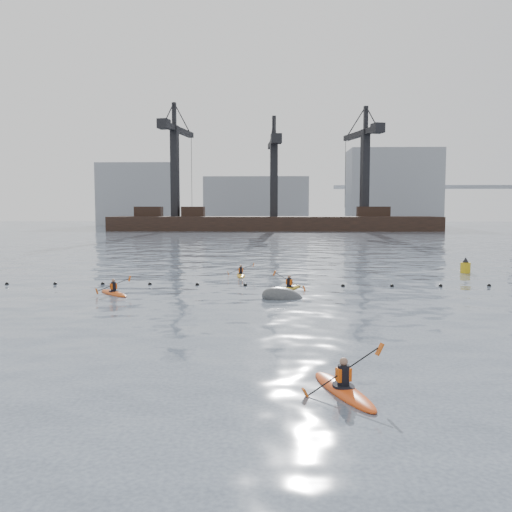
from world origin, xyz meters
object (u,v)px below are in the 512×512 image
object	(u,v)px
mooring_buoy	(283,298)
nav_buoy	(465,268)
kayaker_5	(241,275)
kayaker_3	(289,288)
kayaker_0	(343,389)
kayaker_2	(114,292)

from	to	relation	value
mooring_buoy	nav_buoy	size ratio (longest dim) A/B	1.73
kayaker_5	mooring_buoy	bearing A→B (deg)	-79.15
mooring_buoy	kayaker_3	bearing A→B (deg)	82.14
nav_buoy	kayaker_5	bearing A→B (deg)	-172.28
kayaker_0	kayaker_3	xyz separation A→B (m)	(-0.84, 17.99, -0.01)
kayaker_3	nav_buoy	xyz separation A→B (m)	(13.33, 8.69, 0.31)
kayaker_2	kayaker_3	xyz separation A→B (m)	(9.83, 2.07, -0.00)
kayaker_3	mooring_buoy	world-z (taller)	kayaker_3
kayaker_0	nav_buoy	world-z (taller)	kayaker_0
kayaker_3	mooring_buoy	xyz separation A→B (m)	(-0.44, -3.18, -0.09)
kayaker_0	kayaker_5	world-z (taller)	kayaker_0
kayaker_3	kayaker_0	bearing A→B (deg)	-60.01
kayaker_2	kayaker_3	bearing A→B (deg)	-28.64
kayaker_3	mooring_buoy	distance (m)	3.21
kayaker_0	nav_buoy	bearing A→B (deg)	45.74
kayaker_3	nav_buoy	world-z (taller)	nav_buoy
mooring_buoy	kayaker_0	bearing A→B (deg)	-85.07
kayaker_0	nav_buoy	distance (m)	29.46
kayaker_2	kayaker_5	distance (m)	10.77
kayaker_3	kayaker_5	size ratio (longest dim) A/B	1.04
kayaker_3	kayaker_5	xyz separation A→B (m)	(-3.23, 6.44, -0.01)
kayaker_2	mooring_buoy	size ratio (longest dim) A/B	1.19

